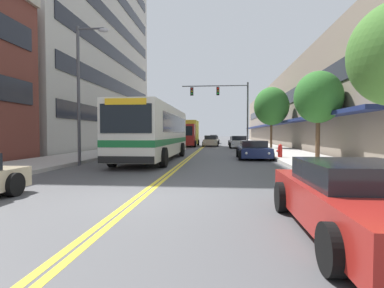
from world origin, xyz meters
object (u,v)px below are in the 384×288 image
at_px(car_black_moving_third, 214,138).
at_px(street_tree_right_mid, 318,97).
at_px(fire_hydrant, 280,151).
at_px(city_bus, 155,131).
at_px(car_white_moving_lead, 213,140).
at_px(car_slate_blue_parked_left_far, 155,144).
at_px(car_dark_grey_parked_right_end, 236,141).
at_px(street_lamp_left_near, 83,83).
at_px(car_red_parked_right_foreground, 360,201).
at_px(car_silver_parked_right_mid, 239,142).
at_px(street_tree_right_far, 271,106).
at_px(box_truck, 188,133).
at_px(car_champagne_moving_second, 211,141).
at_px(car_navy_parked_right_far, 254,150).
at_px(traffic_signal_mast, 226,101).
at_px(car_charcoal_parked_left_mid, 167,142).

bearing_deg(car_black_moving_third, street_tree_right_mid, -81.20).
relative_size(car_black_moving_third, street_tree_right_mid, 0.89).
xyz_separation_m(car_black_moving_third, fire_hydrant, (5.26, -48.03, -0.03)).
bearing_deg(city_bus, car_white_moving_lead, 84.36).
height_order(car_slate_blue_parked_left_far, street_tree_right_mid, street_tree_right_mid).
xyz_separation_m(car_dark_grey_parked_right_end, street_lamp_left_near, (-9.39, -26.99, 3.73)).
distance_m(car_red_parked_right_foreground, car_silver_parked_right_mid, 29.90).
relative_size(car_white_moving_lead, street_tree_right_far, 0.72).
bearing_deg(street_tree_right_far, box_truck, 144.37).
relative_size(car_champagne_moving_second, box_truck, 0.64).
relative_size(car_navy_parked_right_far, car_champagne_moving_second, 0.89).
distance_m(car_white_moving_lead, street_lamp_left_near, 34.69).
height_order(car_dark_grey_parked_right_end, street_lamp_left_near, street_lamp_left_near).
distance_m(car_dark_grey_parked_right_end, car_champagne_moving_second, 4.21).
bearing_deg(fire_hydrant, car_red_parked_right_foreground, -95.98).
bearing_deg(car_red_parked_right_foreground, car_black_moving_third, 93.44).
bearing_deg(car_slate_blue_parked_left_far, car_white_moving_lead, 74.39).
bearing_deg(fire_hydrant, traffic_signal_mast, 102.26).
distance_m(traffic_signal_mast, fire_hydrant, 15.72).
height_order(car_champagne_moving_second, traffic_signal_mast, traffic_signal_mast).
height_order(car_red_parked_right_foreground, fire_hydrant, car_red_parked_right_foreground).
height_order(car_navy_parked_right_far, box_truck, box_truck).
height_order(city_bus, street_tree_right_far, street_tree_right_far).
distance_m(traffic_signal_mast, street_tree_right_far, 5.23).
xyz_separation_m(car_slate_blue_parked_left_far, street_lamp_left_near, (-0.65, -14.52, 3.68)).
xyz_separation_m(car_dark_grey_parked_right_end, car_white_moving_lead, (-3.32, 6.96, 0.02)).
relative_size(car_slate_blue_parked_left_far, car_dark_grey_parked_right_end, 1.07).
distance_m(car_silver_parked_right_mid, box_truck, 7.53).
distance_m(car_navy_parked_right_far, street_tree_right_far, 12.70).
bearing_deg(car_navy_parked_right_far, car_slate_blue_parked_left_far, 133.28).
xyz_separation_m(city_bus, car_black_moving_third, (2.68, 48.83, -1.24)).
xyz_separation_m(car_white_moving_lead, car_black_moving_third, (-0.32, 18.42, 0.01)).
bearing_deg(street_tree_right_mid, car_dark_grey_parked_right_end, 99.50).
bearing_deg(car_champagne_moving_second, car_white_moving_lead, 89.22).
distance_m(car_navy_parked_right_far, traffic_signal_mast, 14.70).
height_order(street_tree_right_mid, street_tree_right_far, street_tree_right_far).
bearing_deg(traffic_signal_mast, car_charcoal_parked_left_mid, 160.59).
xyz_separation_m(city_bus, street_lamp_left_near, (-3.07, -3.54, 2.46)).
xyz_separation_m(street_lamp_left_near, street_tree_right_far, (12.53, 16.84, 0.21)).
height_order(car_charcoal_parked_left_mid, street_lamp_left_near, street_lamp_left_near).
distance_m(car_slate_blue_parked_left_far, car_white_moving_lead, 20.18).
xyz_separation_m(car_champagne_moving_second, street_tree_right_mid, (7.29, -20.54, 3.27)).
bearing_deg(car_slate_blue_parked_left_far, car_navy_parked_right_far, -46.72).
relative_size(city_bus, fire_hydrant, 14.04).
bearing_deg(car_slate_blue_parked_left_far, city_bus, -77.53).
distance_m(car_silver_parked_right_mid, car_champagne_moving_second, 5.80).
relative_size(city_bus, car_charcoal_parked_left_mid, 2.48).
bearing_deg(car_red_parked_right_foreground, car_dark_grey_parked_right_end, 90.18).
bearing_deg(street_lamp_left_near, car_champagne_moving_second, 76.39).
xyz_separation_m(city_bus, box_truck, (-0.12, 20.17, -0.14)).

